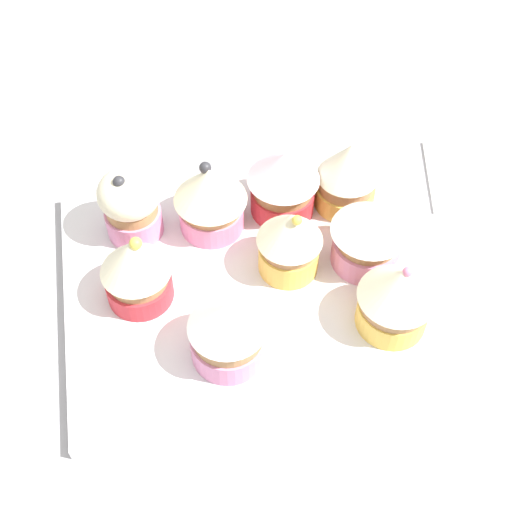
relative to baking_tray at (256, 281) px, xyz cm
name	(u,v)px	position (x,y,z in cm)	size (l,w,h in cm)	color
ground_plane	(256,294)	(0.00, 0.00, -2.10)	(180.00, 180.00, 3.00)	#9E9EA3
baking_tray	(256,281)	(0.00, 0.00, 0.00)	(33.89, 26.85, 1.20)	silver
cupcake_0	(347,175)	(-10.12, -7.21, 4.40)	(5.78, 5.78, 7.51)	#EFC651
cupcake_1	(283,181)	(-4.06, -7.55, 4.42)	(6.78, 6.78, 7.22)	#D1333D
cupcake_2	(210,197)	(2.88, -6.81, 4.52)	(6.74, 6.74, 7.75)	pink
cupcake_3	(131,203)	(10.04, -7.58, 4.31)	(5.69, 5.69, 7.56)	pink
cupcake_4	(370,236)	(-10.03, 0.32, 4.30)	(6.84, 6.84, 6.98)	pink
cupcake_5	(289,241)	(-3.06, -0.56, 4.26)	(5.79, 5.79, 7.33)	#EFC651
cupcake_6	(136,267)	(10.25, -0.23, 4.31)	(6.02, 6.02, 7.54)	#D1333D
cupcake_7	(397,297)	(-10.28, 6.85, 4.26)	(6.49, 6.49, 7.29)	#EFC651
cupcake_8	(227,330)	(3.72, 7.26, 4.14)	(6.35, 6.35, 6.95)	pink
napkin	(494,177)	(-26.59, -8.44, -0.30)	(13.47, 10.26, 0.60)	white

